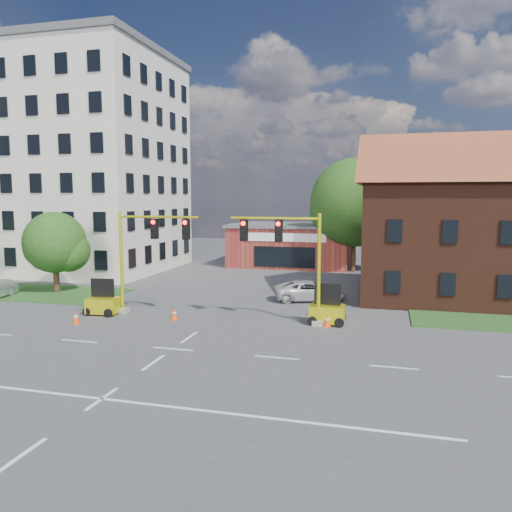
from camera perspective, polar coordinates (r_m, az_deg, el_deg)
name	(u,v)px	position (r m, az deg, el deg)	size (l,w,h in m)	color
ground	(173,349)	(24.04, -9.50, -10.43)	(120.00, 120.00, 0.00)	#444547
lane_markings	(142,370)	(21.48, -12.86, -12.61)	(60.00, 36.00, 0.01)	white
office_block	(74,163)	(52.11, -20.11, 9.93)	(18.40, 15.40, 20.60)	beige
brick_shop	(292,244)	(52.00, 4.14, 1.34)	(12.40, 8.40, 4.30)	maroon
tree_large	(359,205)	(48.05, 11.71, 5.68)	(8.77, 8.35, 10.73)	#322112
tree_nw_front	(58,245)	(39.32, -21.67, 1.22)	(4.72, 4.50, 6.01)	#322112
signal_mast_west	(146,250)	(30.44, -12.49, 0.67)	(5.30, 0.60, 6.20)	gray
signal_mast_east	(289,254)	(27.57, 3.83, 0.19)	(5.30, 0.60, 6.20)	gray
trailer_west	(103,304)	(31.68, -17.07, -5.22)	(1.98, 1.47, 2.08)	yellow
trailer_east	(327,312)	(28.34, 8.14, -6.34)	(1.91, 1.29, 2.16)	yellow
cone_a	(76,318)	(29.87, -19.87, -6.66)	(0.40, 0.40, 0.70)	#FF460D
cone_b	(174,314)	(29.36, -9.34, -6.58)	(0.40, 0.40, 0.70)	#FF460D
cone_c	(327,321)	(27.76, 8.12, -7.33)	(0.40, 0.40, 0.70)	#FF460D
cone_d	(313,310)	(30.23, 6.52, -6.14)	(0.40, 0.40, 0.70)	#FF460D
pickup_white	(310,291)	(34.43, 6.19, -3.97)	(2.25, 4.88, 1.36)	silver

